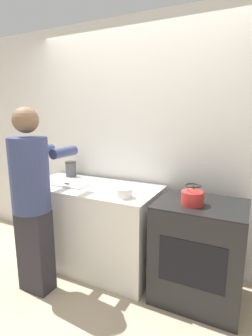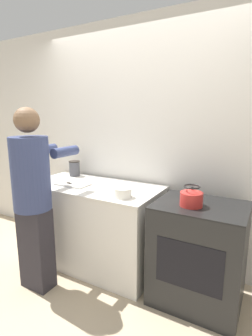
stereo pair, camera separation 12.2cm
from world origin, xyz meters
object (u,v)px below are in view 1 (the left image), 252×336
object	(u,v)px
kettle	(193,196)
bowl_prep	(124,193)
person	(32,196)
cutting_board	(71,185)
oven	(199,251)
canister_jar	(71,169)
knife	(71,185)

from	to	relation	value
kettle	bowl_prep	size ratio (longest dim) A/B	1.16
person	cutting_board	distance (m)	0.49
oven	cutting_board	world-z (taller)	cutting_board
oven	canister_jar	size ratio (longest dim) A/B	4.86
kettle	bowl_prep	world-z (taller)	kettle
knife	oven	bearing A→B (deg)	11.96
person	knife	size ratio (longest dim) A/B	9.01
cutting_board	canister_jar	xyz separation A→B (m)	(-0.25, 0.33, 0.08)
knife	bowl_prep	xyz separation A→B (m)	(0.65, -0.07, 0.02)
knife	cutting_board	bearing A→B (deg)	142.21
oven	person	bearing A→B (deg)	-158.48
bowl_prep	oven	bearing A→B (deg)	12.68
cutting_board	knife	xyz separation A→B (m)	(0.03, -0.03, 0.01)
cutting_board	knife	distance (m)	0.04
cutting_board	kettle	xyz separation A→B (m)	(1.27, -0.03, 0.07)
oven	canister_jar	bearing A→B (deg)	169.76
cutting_board	person	bearing A→B (deg)	-94.09
kettle	canister_jar	bearing A→B (deg)	166.59
person	knife	bearing A→B (deg)	82.60
oven	kettle	size ratio (longest dim) A/B	4.84
canister_jar	cutting_board	bearing A→B (deg)	-52.81
oven	cutting_board	distance (m)	1.40
person	knife	world-z (taller)	person
oven	kettle	bearing A→B (deg)	-128.96
oven	kettle	world-z (taller)	kettle
kettle	knife	bearing A→B (deg)	179.89
oven	bowl_prep	distance (m)	0.83
cutting_board	canister_jar	distance (m)	0.43
kettle	oven	bearing A→B (deg)	51.04
oven	knife	xyz separation A→B (m)	(-1.30, -0.07, 0.46)
oven	bowl_prep	size ratio (longest dim) A/B	5.61
cutting_board	knife	bearing A→B (deg)	-46.48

